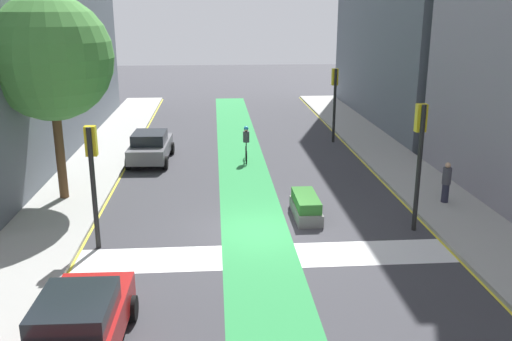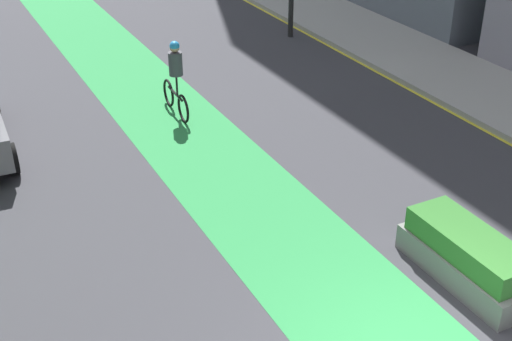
# 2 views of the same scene
# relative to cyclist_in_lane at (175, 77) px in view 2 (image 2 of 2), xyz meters

# --- Properties ---
(cyclist_in_lane) EXTENTS (0.32, 1.73, 1.86)m
(cyclist_in_lane) POSITION_rel_cyclist_in_lane_xyz_m (0.00, 0.00, 0.00)
(cyclist_in_lane) COLOR black
(cyclist_in_lane) RESTS_ON ground_plane
(median_planter) EXTENTS (0.91, 2.41, 0.85)m
(median_planter) POSITION_rel_cyclist_in_lane_xyz_m (1.77, -7.96, -0.57)
(median_planter) COLOR slate
(median_planter) RESTS_ON ground_plane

